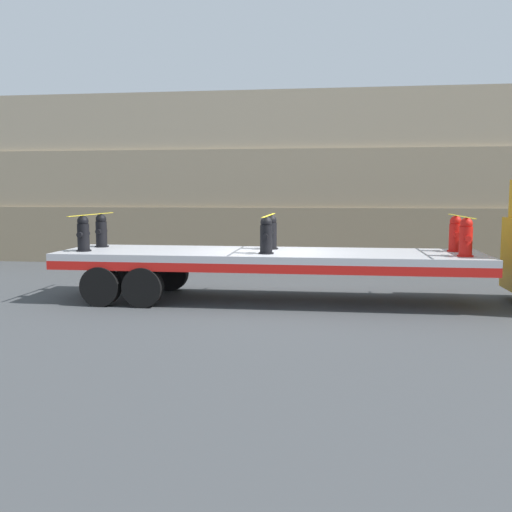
% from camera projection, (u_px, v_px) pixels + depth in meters
% --- Properties ---
extents(ground_plane, '(120.00, 120.00, 0.00)m').
position_uv_depth(ground_plane, '(269.00, 301.00, 13.68)').
color(ground_plane, '#3F4244').
extents(rock_cliff, '(60.00, 3.30, 6.19)m').
position_uv_depth(rock_cliff, '(293.00, 179.00, 21.49)').
color(rock_cliff, '#84755B').
rests_on(rock_cliff, ground_plane).
extents(flatbed_trailer, '(9.96, 2.55, 1.20)m').
position_uv_depth(flatbed_trailer, '(243.00, 260.00, 13.65)').
color(flatbed_trailer, '#B2B2B7').
rests_on(flatbed_trailer, ground_plane).
extents(fire_hydrant_black_near_0, '(0.35, 0.50, 0.85)m').
position_uv_depth(fire_hydrant_black_near_0, '(83.00, 234.00, 13.54)').
color(fire_hydrant_black_near_0, black).
rests_on(fire_hydrant_black_near_0, flatbed_trailer).
extents(fire_hydrant_black_far_0, '(0.35, 0.50, 0.85)m').
position_uv_depth(fire_hydrant_black_far_0, '(101.00, 231.00, 14.60)').
color(fire_hydrant_black_far_0, black).
rests_on(fire_hydrant_black_far_0, flatbed_trailer).
extents(fire_hydrant_black_near_1, '(0.35, 0.50, 0.85)m').
position_uv_depth(fire_hydrant_black_near_1, '(266.00, 236.00, 12.97)').
color(fire_hydrant_black_near_1, black).
rests_on(fire_hydrant_black_near_1, flatbed_trailer).
extents(fire_hydrant_black_far_1, '(0.35, 0.50, 0.85)m').
position_uv_depth(fire_hydrant_black_far_1, '(271.00, 233.00, 14.03)').
color(fire_hydrant_black_far_1, black).
rests_on(fire_hydrant_black_far_1, flatbed_trailer).
extents(fire_hydrant_red_near_2, '(0.35, 0.50, 0.85)m').
position_uv_depth(fire_hydrant_red_near_2, '(466.00, 238.00, 12.40)').
color(fire_hydrant_red_near_2, red).
rests_on(fire_hydrant_red_near_2, flatbed_trailer).
extents(fire_hydrant_red_far_2, '(0.35, 0.50, 0.85)m').
position_uv_depth(fire_hydrant_red_far_2, '(455.00, 234.00, 13.46)').
color(fire_hydrant_red_far_2, red).
rests_on(fire_hydrant_red_far_2, flatbed_trailer).
extents(cargo_strap_rear, '(0.05, 2.65, 0.01)m').
position_uv_depth(cargo_strap_rear, '(92.00, 214.00, 14.02)').
color(cargo_strap_rear, yellow).
rests_on(cargo_strap_rear, fire_hydrant_black_near_0).
extents(cargo_strap_middle, '(0.05, 2.65, 0.01)m').
position_uv_depth(cargo_strap_middle, '(269.00, 215.00, 13.45)').
color(cargo_strap_middle, yellow).
rests_on(cargo_strap_middle, fire_hydrant_black_near_1).
extents(cargo_strap_front, '(0.05, 2.65, 0.01)m').
position_uv_depth(cargo_strap_front, '(461.00, 216.00, 12.88)').
color(cargo_strap_front, yellow).
rests_on(cargo_strap_front, fire_hydrant_red_near_2).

